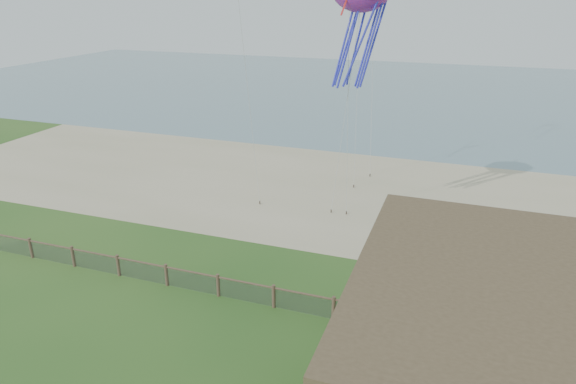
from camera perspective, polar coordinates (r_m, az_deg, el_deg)
name	(u,v)px	position (r m, az deg, el deg)	size (l,w,h in m)	color
sand_beach	(349,193)	(39.44, 6.75, -0.13)	(72.00, 20.00, 0.02)	tan
ocean	(415,92)	(81.52, 13.94, 10.74)	(160.00, 68.00, 0.02)	slate
chainlink_fence	(274,298)	(25.47, -1.60, -11.65)	(36.20, 0.20, 1.25)	brown
motel_deck	(573,379)	(24.21, 29.13, -17.71)	(15.00, 2.00, 0.50)	brown
picnic_table	(413,376)	(21.96, 13.74, -19.24)	(1.76, 1.33, 0.74)	brown
octopus_kite	(360,23)	(29.54, 7.97, 18.06)	(3.42, 2.42, 7.05)	#EF255F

